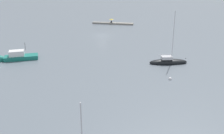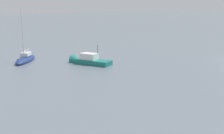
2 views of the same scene
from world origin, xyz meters
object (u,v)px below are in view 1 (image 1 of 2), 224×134
(sailboat_black_far, at_px, (168,62))
(motorboat_teal_near, at_px, (15,58))
(person_seated_dark_left, at_px, (111,22))
(mooring_buoy_near, at_px, (170,79))
(umbrella_open_yellow, at_px, (112,19))

(sailboat_black_far, xyz_separation_m, motorboat_teal_near, (30.58, 3.59, 0.09))
(person_seated_dark_left, relative_size, sailboat_black_far, 0.07)
(sailboat_black_far, relative_size, motorboat_teal_near, 1.32)
(person_seated_dark_left, bearing_deg, mooring_buoy_near, 123.56)
(person_seated_dark_left, bearing_deg, sailboat_black_far, 127.59)
(umbrella_open_yellow, xyz_separation_m, sailboat_black_far, (-18.34, 36.56, -1.27))
(motorboat_teal_near, bearing_deg, umbrella_open_yellow, -42.36)
(umbrella_open_yellow, distance_m, sailboat_black_far, 40.92)
(sailboat_black_far, bearing_deg, umbrella_open_yellow, -168.56)
(person_seated_dark_left, height_order, umbrella_open_yellow, umbrella_open_yellow)
(umbrella_open_yellow, xyz_separation_m, motorboat_teal_near, (12.25, 40.16, -1.18))
(person_seated_dark_left, xyz_separation_m, motorboat_teal_near, (12.23, 39.89, -0.32))
(person_seated_dark_left, height_order, motorboat_teal_near, motorboat_teal_near)
(umbrella_open_yellow, distance_m, motorboat_teal_near, 42.00)
(umbrella_open_yellow, height_order, sailboat_black_far, sailboat_black_far)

